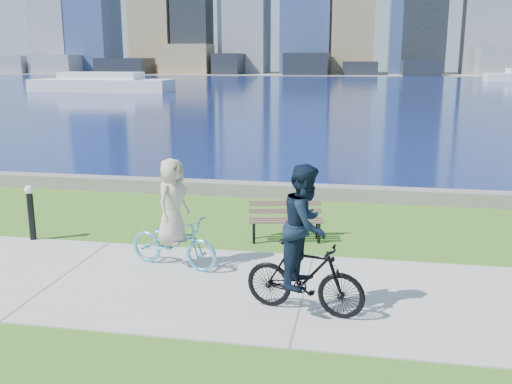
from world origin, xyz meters
TOP-DOWN VIEW (x-y plane):
  - ground at (0.00, 0.00)m, footprint 320.00×320.00m
  - concrete_path at (0.00, 0.00)m, footprint 80.00×3.50m
  - seawall at (0.00, 6.20)m, footprint 90.00×0.50m
  - bay_water at (0.00, 72.00)m, footprint 320.00×131.00m
  - far_shore at (0.00, 130.00)m, footprint 320.00×30.00m
  - ferry_near at (-27.83, 51.72)m, footprint 15.62×4.46m
  - park_bench at (-0.64, 2.65)m, footprint 1.52×0.78m
  - bollard_lamp at (-5.58, 1.68)m, footprint 0.18×0.18m
  - cyclist_woman at (-2.32, 0.74)m, footprint 0.99×1.78m
  - cyclist_man at (0.08, -0.68)m, footprint 0.85×1.80m

SIDE VIEW (x-z plane):
  - ground at x=0.00m, z-range 0.00..0.00m
  - bay_water at x=0.00m, z-range 0.00..0.01m
  - concrete_path at x=0.00m, z-range 0.00..0.02m
  - far_shore at x=0.00m, z-range 0.00..0.12m
  - seawall at x=0.00m, z-range 0.00..0.35m
  - park_bench at x=-0.64m, z-range 0.08..0.84m
  - bollard_lamp at x=-5.58m, z-range 0.08..1.20m
  - cyclist_woman at x=-2.32m, z-range -0.23..1.67m
  - ferry_near at x=-27.83m, z-range -0.18..1.94m
  - cyclist_man at x=0.08m, z-range -0.15..1.99m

